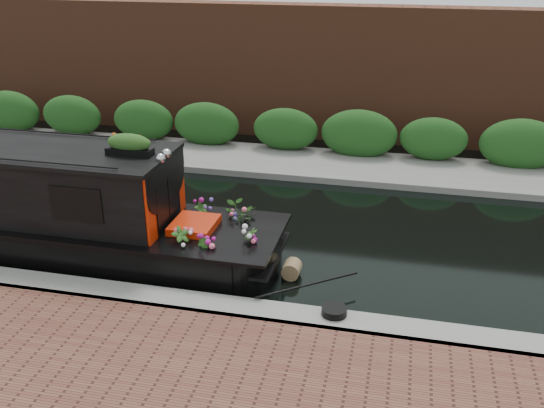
# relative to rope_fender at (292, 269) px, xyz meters

# --- Properties ---
(ground) EXTENTS (80.00, 80.00, 0.00)m
(ground) POSITION_rel_rope_fender_xyz_m (-1.71, 1.75, -0.16)
(ground) COLOR black
(ground) RESTS_ON ground
(near_bank_coping) EXTENTS (40.00, 0.60, 0.50)m
(near_bank_coping) POSITION_rel_rope_fender_xyz_m (-1.71, -1.55, -0.16)
(near_bank_coping) COLOR gray
(near_bank_coping) RESTS_ON ground
(far_bank_path) EXTENTS (40.00, 2.40, 0.34)m
(far_bank_path) POSITION_rel_rope_fender_xyz_m (-1.71, 5.95, -0.16)
(far_bank_path) COLOR slate
(far_bank_path) RESTS_ON ground
(far_hedge) EXTENTS (40.00, 1.10, 2.80)m
(far_hedge) POSITION_rel_rope_fender_xyz_m (-1.71, 6.85, -0.16)
(far_hedge) COLOR #1C4918
(far_hedge) RESTS_ON ground
(far_brick_wall) EXTENTS (40.00, 1.00, 8.00)m
(far_brick_wall) POSITION_rel_rope_fender_xyz_m (-1.71, 8.95, -0.16)
(far_brick_wall) COLOR brown
(far_brick_wall) RESTS_ON ground
(rope_fender) EXTENTS (0.33, 0.35, 0.33)m
(rope_fender) POSITION_rel_rope_fender_xyz_m (0.00, 0.00, 0.00)
(rope_fender) COLOR olive
(rope_fender) RESTS_ON ground
(coiled_mooring_rope) EXTENTS (0.41, 0.41, 0.12)m
(coiled_mooring_rope) POSITION_rel_rope_fender_xyz_m (0.97, -1.41, 0.15)
(coiled_mooring_rope) COLOR black
(coiled_mooring_rope) RESTS_ON near_bank_coping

